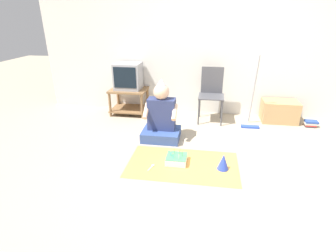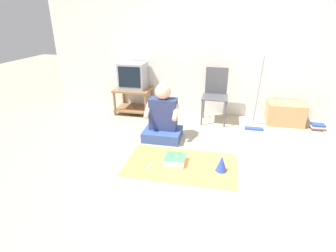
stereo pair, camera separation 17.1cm
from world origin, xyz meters
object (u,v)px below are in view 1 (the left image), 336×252
Objects in this scene: tv at (128,76)px; folding_chair at (211,91)px; cardboard_box_stack at (279,111)px; person_seated at (161,119)px; book_pile at (310,123)px; party_hat_blue at (224,162)px; dust_mop at (252,107)px; birthday_cake at (176,159)px.

folding_chair is (1.44, -0.11, -0.17)m from tv.
cardboard_box_stack is 0.65× the size of person_seated.
tv is 3.12m from book_pile.
folding_chair is 4.62× the size of party_hat_blue.
dust_mop is at bearing -148.56° from cardboard_box_stack.
folding_chair reaches higher than birthday_cake.
book_pile is at bearing -1.97° from folding_chair.
book_pile is (3.05, -0.16, -0.63)m from tv.
tv is 0.39× the size of dust_mop.
person_seated reaches higher than party_hat_blue.
person_seated is 0.76m from birthday_cake.
folding_chair is at bearing 162.85° from dust_mop.
person_seated is at bearing -51.62° from tv.
birthday_cake is at bearing -144.06° from book_pile.
tv is 2.40m from party_hat_blue.
dust_mop reaches higher than book_pile.
dust_mop reaches higher than party_hat_blue.
person_seated is (0.76, -0.95, -0.38)m from tv.
person_seated is at bearing -154.00° from dust_mop.
party_hat_blue is at bearing -45.96° from tv.
folding_chair is 1.63m from party_hat_blue.
dust_mop is 1.46m from party_hat_blue.
cardboard_box_stack is (1.15, 0.11, -0.33)m from folding_chair.
tv is 2.64m from cardboard_box_stack.
cardboard_box_stack is at bearing 0.05° from tv.
folding_chair is 1.55× the size of cardboard_box_stack.
party_hat_blue is at bearing -6.56° from birthday_cake.
folding_chair reaches higher than cardboard_box_stack.
dust_mop is 5.76× the size of book_pile.
book_pile is at bearing -3.05° from tv.
person_seated is at bearing 114.78° from birthday_cake.
book_pile is 2.44m from person_seated.
tv is at bearing 171.67° from dust_mop.
tv reaches higher than birthday_cake.
tv reaches higher than book_pile.
party_hat_blue is at bearing -83.70° from folding_chair.
cardboard_box_stack reaches higher than party_hat_blue.
cardboard_box_stack is 2.23m from birthday_cake.
person_seated is at bearing -129.10° from folding_chair.
party_hat_blue is at bearing -133.54° from book_pile.
folding_chair is at bearing -4.25° from tv.
dust_mop is at bearing -17.15° from folding_chair.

